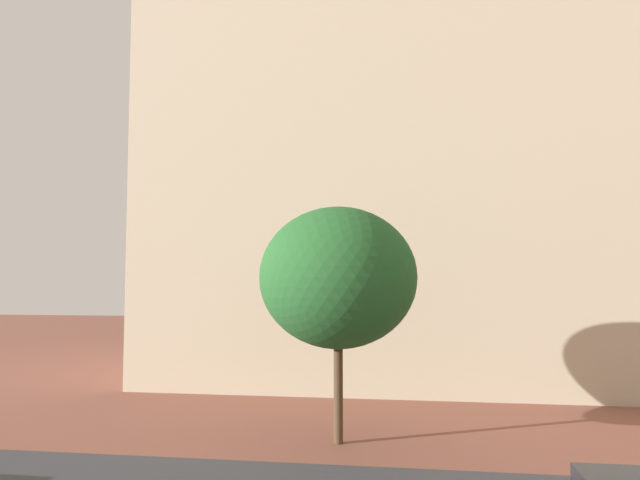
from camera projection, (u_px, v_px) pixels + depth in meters
name	position (u px, v px, depth m)	size (l,w,h in m)	color
landmark_building	(449.00, 152.00, 29.29)	(26.82, 14.00, 37.70)	beige
tree_curb_far	(338.00, 278.00, 16.64)	(4.39, 4.39, 6.52)	#4C3823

